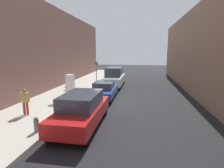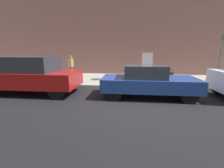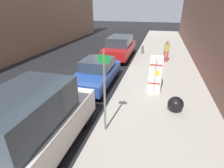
{
  "view_description": "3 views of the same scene",
  "coord_description": "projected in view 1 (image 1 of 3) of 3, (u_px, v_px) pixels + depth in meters",
  "views": [
    {
      "loc": [
        2.26,
        -13.41,
        3.8
      ],
      "look_at": [
        -0.29,
        1.95,
        0.96
      ],
      "focal_mm": 28.0,
      "sensor_mm": 36.0,
      "label": 1
    },
    {
      "loc": [
        5.97,
        -0.51,
        2.02
      ],
      "look_at": [
        -0.29,
        -1.18,
        0.63
      ],
      "focal_mm": 24.0,
      "sensor_mm": 36.0,
      "label": 2
    },
    {
      "loc": [
        -3.79,
        8.73,
        4.08
      ],
      "look_at": [
        -2.19,
        2.83,
        1.3
      ],
      "focal_mm": 28.0,
      "sensor_mm": 36.0,
      "label": 3
    }
  ],
  "objects": [
    {
      "name": "parked_suv_red",
      "position": [
        82.0,
        110.0,
        8.91
      ],
      "size": [
        1.91,
        4.74,
        1.77
      ],
      "color": "red",
      "rests_on": "ground"
    },
    {
      "name": "parked_van_white",
      "position": [
        114.0,
        77.0,
        19.5
      ],
      "size": [
        1.92,
        4.9,
        2.15
      ],
      "color": "silver",
      "rests_on": "ground"
    },
    {
      "name": "pedestrian_walking_far",
      "position": [
        25.0,
        100.0,
        10.15
      ],
      "size": [
        0.45,
        0.22,
        1.55
      ],
      "rotation": [
        0.0,
        0.0,
        1.95
      ],
      "color": "#B73338",
      "rests_on": "sidewalk_slab"
    },
    {
      "name": "street_sign_post",
      "position": [
        96.0,
        73.0,
        18.15
      ],
      "size": [
        0.36,
        0.07,
        2.7
      ],
      "color": "slate",
      "rests_on": "sidewalk_slab"
    },
    {
      "name": "building_facade_near",
      "position": [
        22.0,
        48.0,
        14.54
      ],
      "size": [
        2.34,
        39.6,
        8.33
      ],
      "primitive_type": "cube",
      "color": "#7F564C",
      "rests_on": "ground"
    },
    {
      "name": "trash_bag",
      "position": [
        68.0,
        87.0,
        16.97
      ],
      "size": [
        0.62,
        0.62,
        0.62
      ],
      "primitive_type": "sphere",
      "color": "black",
      "rests_on": "sidewalk_slab"
    },
    {
      "name": "discarded_refrigerator",
      "position": [
        70.0,
        85.0,
        15.13
      ],
      "size": [
        0.61,
        0.6,
        1.74
      ],
      "color": "white",
      "rests_on": "sidewalk_slab"
    },
    {
      "name": "fire_hydrant",
      "position": [
        36.0,
        124.0,
        8.03
      ],
      "size": [
        0.22,
        0.22,
        0.72
      ],
      "color": "slate",
      "rests_on": "sidewalk_slab"
    },
    {
      "name": "parked_hatchback_blue",
      "position": [
        104.0,
        90.0,
        14.4
      ],
      "size": [
        1.73,
        4.11,
        1.43
      ],
      "color": "#23479E",
      "rests_on": "ground"
    },
    {
      "name": "manhole_cover",
      "position": [
        53.0,
        105.0,
        12.07
      ],
      "size": [
        0.7,
        0.7,
        0.02
      ],
      "primitive_type": "cylinder",
      "color": "#47443F",
      "rests_on": "sidewalk_slab"
    },
    {
      "name": "building_facade_across",
      "position": [
        219.0,
        51.0,
        12.14
      ],
      "size": [
        1.8,
        37.4,
        7.75
      ],
      "primitive_type": "cube",
      "color": "#937056",
      "rests_on": "ground"
    },
    {
      "name": "ground_plane",
      "position": [
        112.0,
        100.0,
        14.06
      ],
      "size": [
        80.0,
        80.0,
        0.0
      ],
      "primitive_type": "plane",
      "color": "black"
    },
    {
      "name": "sidewalk_slab",
      "position": [
        63.0,
        97.0,
        14.72
      ],
      "size": [
        4.49,
        44.0,
        0.17
      ],
      "primitive_type": "cube",
      "color": "#B2ADA0",
      "rests_on": "ground"
    }
  ]
}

